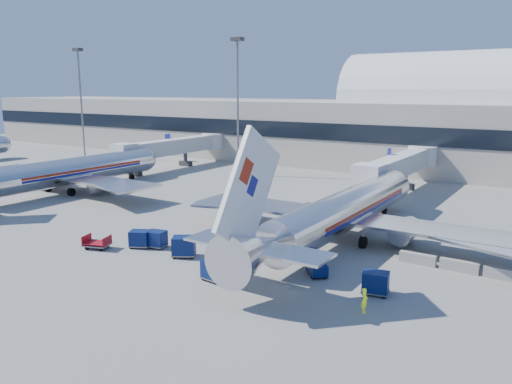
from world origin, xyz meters
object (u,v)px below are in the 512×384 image
Objects in this scene: barrier_near at (418,259)px; tug_right at (316,265)px; airliner_main at (342,211)px; barrier_far at (505,274)px; cart_train_c at (140,238)px; cart_solo_near at (215,269)px; airliner_mid at (64,172)px; mast_far_west at (80,87)px; cart_train_b at (156,239)px; tug_left at (234,235)px; barrier_mid at (459,266)px; cart_solo_far at (376,282)px; jetbridge_mid at (177,146)px; mast_west at (238,87)px; tug_lead at (241,250)px; cart_open_red at (97,244)px; jetbridge_near at (402,165)px; cart_train_a at (184,246)px; ramp_worker at (365,300)px.

barrier_near is 1.10× the size of tug_right.
barrier_near is (8.00, -2.51, -2.48)m from airliner_main.
cart_train_c reaches higher than barrier_far.
barrier_near is 1.34× the size of cart_train_c.
barrier_far is at bearing 39.24° from cart_solo_near.
mast_far_west reaches higher than airliner_mid.
tug_left is at bearing 36.15° from cart_train_b.
barrier_mid is 20.06m from tug_left.
cart_train_c is at bearing -159.94° from barrier_mid.
barrier_far is at bearing -9.38° from cart_train_c.
cart_solo_far is at bearing -25.01° from mast_far_west.
mast_west reaches higher than jetbridge_mid.
jetbridge_mid is at bearing 176.79° from mast_west.
tug_right reaches higher than tug_left.
mast_west reaches higher than tug_left.
cart_train_c is (27.18, -12.04, -2.08)m from airliner_mid.
jetbridge_mid is 48.53m from cart_train_c.
tug_left is 9.80m from cart_solo_near.
cart_solo_far reaches higher than tug_lead.
cart_open_red is at bearing -175.31° from cart_solo_near.
barrier_mid is at bearing 84.15° from tug_right.
barrier_mid is 1.34× the size of cart_train_c.
jetbridge_near is 1.00× the size of jetbridge_mid.
cart_open_red is at bearing 150.48° from tug_left.
jetbridge_mid is 10.48× the size of cart_open_red.
cart_train_c is (29.59, -38.34, -3.08)m from jetbridge_mid.
tug_lead is 4.99m from cart_train_a.
jetbridge_mid reaches higher than cart_train_b.
barrier_mid is (13.70, -28.81, -3.48)m from jetbridge_near.
cart_train_b is (-11.10, -37.53, -3.09)m from jetbridge_near.
cart_train_a is at bearing -100.79° from jetbridge_near.
cart_train_a is at bearing -156.09° from barrier_mid.
airliner_main reaches higher than barrier_mid.
cart_solo_far is 0.81× the size of cart_open_red.
cart_solo_far is at bearing -35.51° from jetbridge_mid.
mast_west is 7.53× the size of barrier_mid.
jetbridge_near reaches higher than cart_train_b.
tug_right is at bearing 34.58° from ramp_worker.
cart_solo_near is 13.83m from cart_open_red.
airliner_mid is 18.54× the size of cart_solo_near.
airliner_main reaches higher than cart_train_c.
mast_west is (40.00, 0.00, 0.00)m from mast_far_west.
airliner_main reaches higher than tug_right.
cart_train_c is at bearing -23.89° from airliner_mid.
tug_lead is at bearing 53.77° from ramp_worker.
airliner_main is at bearing -84.78° from jetbridge_near.
cart_solo_far is at bearing -55.56° from airliner_main.
barrier_far is 30.92m from cart_train_c.
barrier_far is 21.09m from tug_lead.
ramp_worker is at bearing 10.12° from tug_right.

